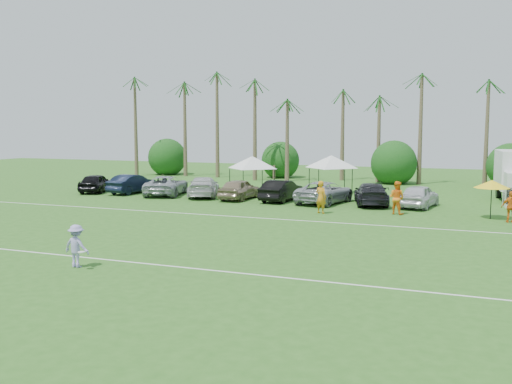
% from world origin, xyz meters
% --- Properties ---
extents(ground, '(120.00, 120.00, 0.00)m').
position_xyz_m(ground, '(0.00, 0.00, 0.00)').
color(ground, '#2D611D').
rests_on(ground, ground).
extents(field_lines, '(80.00, 12.10, 0.01)m').
position_xyz_m(field_lines, '(0.00, 8.00, 0.01)').
color(field_lines, white).
rests_on(field_lines, ground).
extents(palm_tree_0, '(2.40, 2.40, 8.90)m').
position_xyz_m(palm_tree_0, '(-22.00, 38.00, 7.48)').
color(palm_tree_0, brown).
rests_on(palm_tree_0, ground).
extents(palm_tree_1, '(2.40, 2.40, 9.90)m').
position_xyz_m(palm_tree_1, '(-17.00, 38.00, 8.35)').
color(palm_tree_1, brown).
rests_on(palm_tree_1, ground).
extents(palm_tree_2, '(2.40, 2.40, 10.90)m').
position_xyz_m(palm_tree_2, '(-12.00, 38.00, 9.21)').
color(palm_tree_2, brown).
rests_on(palm_tree_2, ground).
extents(palm_tree_3, '(2.40, 2.40, 11.90)m').
position_xyz_m(palm_tree_3, '(-8.00, 38.00, 10.06)').
color(palm_tree_3, brown).
rests_on(palm_tree_3, ground).
extents(palm_tree_4, '(2.40, 2.40, 8.90)m').
position_xyz_m(palm_tree_4, '(-4.00, 38.00, 7.48)').
color(palm_tree_4, brown).
rests_on(palm_tree_4, ground).
extents(palm_tree_5, '(2.40, 2.40, 9.90)m').
position_xyz_m(palm_tree_5, '(0.00, 38.00, 8.35)').
color(palm_tree_5, brown).
rests_on(palm_tree_5, ground).
extents(palm_tree_6, '(2.40, 2.40, 10.90)m').
position_xyz_m(palm_tree_6, '(4.00, 38.00, 9.21)').
color(palm_tree_6, brown).
rests_on(palm_tree_6, ground).
extents(palm_tree_7, '(2.40, 2.40, 11.90)m').
position_xyz_m(palm_tree_7, '(8.00, 38.00, 10.06)').
color(palm_tree_7, brown).
rests_on(palm_tree_7, ground).
extents(palm_tree_8, '(2.40, 2.40, 8.90)m').
position_xyz_m(palm_tree_8, '(13.00, 38.00, 7.48)').
color(palm_tree_8, brown).
rests_on(palm_tree_8, ground).
extents(bush_tree_0, '(4.00, 4.00, 4.00)m').
position_xyz_m(bush_tree_0, '(-19.00, 39.00, 1.80)').
color(bush_tree_0, brown).
rests_on(bush_tree_0, ground).
extents(bush_tree_1, '(4.00, 4.00, 4.00)m').
position_xyz_m(bush_tree_1, '(-6.00, 39.00, 1.80)').
color(bush_tree_1, brown).
rests_on(bush_tree_1, ground).
extents(bush_tree_2, '(4.00, 4.00, 4.00)m').
position_xyz_m(bush_tree_2, '(6.00, 39.00, 1.80)').
color(bush_tree_2, brown).
rests_on(bush_tree_2, ground).
extents(bush_tree_3, '(4.00, 4.00, 4.00)m').
position_xyz_m(bush_tree_3, '(16.00, 39.00, 1.80)').
color(bush_tree_3, brown).
rests_on(bush_tree_3, ground).
extents(sideline_player_a, '(0.85, 0.70, 2.01)m').
position_xyz_m(sideline_player_a, '(4.54, 17.08, 1.00)').
color(sideline_player_a, orange).
rests_on(sideline_player_a, ground).
extents(sideline_player_b, '(1.19, 1.07, 2.01)m').
position_xyz_m(sideline_player_b, '(8.89, 18.41, 1.01)').
color(sideline_player_b, orange).
rests_on(sideline_player_b, ground).
extents(sideline_player_c, '(1.08, 0.57, 1.75)m').
position_xyz_m(sideline_player_c, '(15.19, 17.61, 0.88)').
color(sideline_player_c, orange).
rests_on(sideline_player_c, ground).
extents(canopy_tent_left, '(4.25, 4.25, 3.44)m').
position_xyz_m(canopy_tent_left, '(-3.48, 25.80, 2.95)').
color(canopy_tent_left, black).
rests_on(canopy_tent_left, ground).
extents(canopy_tent_right, '(4.35, 4.35, 3.53)m').
position_xyz_m(canopy_tent_right, '(2.42, 28.07, 3.02)').
color(canopy_tent_right, black).
rests_on(canopy_tent_right, ground).
extents(market_umbrella, '(2.01, 2.01, 2.24)m').
position_xyz_m(market_umbrella, '(14.17, 18.63, 2.01)').
color(market_umbrella, black).
rests_on(market_umbrella, ground).
extents(frisbee_player, '(1.10, 0.73, 1.62)m').
position_xyz_m(frisbee_player, '(-0.47, 0.60, 0.81)').
color(frisbee_player, '#A59BDC').
rests_on(frisbee_player, ground).
extents(parked_car_0, '(3.06, 4.76, 1.51)m').
position_xyz_m(parked_car_0, '(-15.46, 21.57, 0.75)').
color(parked_car_0, black).
rests_on(parked_car_0, ground).
extents(parked_car_1, '(2.01, 4.71, 1.51)m').
position_xyz_m(parked_car_1, '(-12.29, 22.02, 0.75)').
color(parked_car_1, black).
rests_on(parked_car_1, ground).
extents(parked_car_2, '(3.86, 5.90, 1.51)m').
position_xyz_m(parked_car_2, '(-9.13, 21.93, 0.75)').
color(parked_car_2, '#999FA5').
rests_on(parked_car_2, ground).
extents(parked_car_3, '(3.87, 5.62, 1.51)m').
position_xyz_m(parked_car_3, '(-5.96, 22.03, 0.75)').
color(parked_car_3, silver).
rests_on(parked_car_3, ground).
extents(parked_car_4, '(1.92, 4.49, 1.51)m').
position_xyz_m(parked_car_4, '(-2.80, 21.56, 0.75)').
color(parked_car_4, gray).
rests_on(parked_car_4, ground).
extents(parked_car_5, '(1.96, 4.69, 1.51)m').
position_xyz_m(parked_car_5, '(0.37, 21.79, 0.75)').
color(parked_car_5, black).
rests_on(parked_car_5, ground).
extents(parked_car_6, '(3.45, 5.80, 1.51)m').
position_xyz_m(parked_car_6, '(3.53, 21.82, 0.75)').
color(parked_car_6, '#A0A4A9').
rests_on(parked_car_6, ground).
extents(parked_car_7, '(3.35, 5.57, 1.51)m').
position_xyz_m(parked_car_7, '(6.70, 22.12, 0.75)').
color(parked_car_7, black).
rests_on(parked_car_7, ground).
extents(parked_car_8, '(2.51, 4.67, 1.51)m').
position_xyz_m(parked_car_8, '(9.86, 22.04, 0.75)').
color(parked_car_8, silver).
rests_on(parked_car_8, ground).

